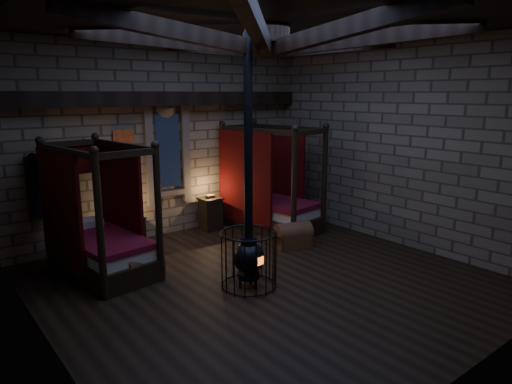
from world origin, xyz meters
TOP-DOWN VIEW (x-y plane):
  - room at (-0.00, 0.09)m, footprint 7.02×7.02m
  - bed_left at (-2.09, 2.16)m, footprint 1.42×2.32m
  - bed_right at (2.06, 2.39)m, footprint 1.54×2.46m
  - trunk_left at (-1.71, 1.36)m, footprint 0.88×0.71m
  - trunk_right at (1.55, 0.99)m, footprint 0.84×0.67m
  - nightstand_left at (-1.05, 3.05)m, footprint 0.41×0.40m
  - nightstand_right at (0.88, 3.12)m, footprint 0.49×0.47m
  - stove at (-0.41, -0.04)m, footprint 0.93×0.93m

SIDE VIEW (x-z plane):
  - trunk_right at x=1.55m, z-range -0.03..0.51m
  - trunk_left at x=-1.71m, z-range -0.03..0.53m
  - nightstand_left at x=-1.05m, z-range -0.06..0.74m
  - nightstand_right at x=0.88m, z-range -0.03..0.81m
  - bed_left at x=-2.09m, z-range -0.58..1.72m
  - stove at x=-0.41m, z-range -1.43..2.62m
  - bed_right at x=2.06m, z-range -0.61..1.80m
  - room at x=0.00m, z-range 1.60..5.89m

